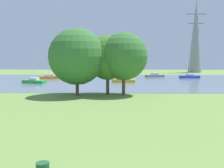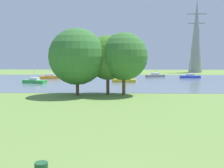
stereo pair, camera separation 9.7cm
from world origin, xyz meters
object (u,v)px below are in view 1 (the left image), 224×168
tree_east_near (108,62)px  sailboat_green (34,81)px  tree_mid_shore (108,56)px  electricity_pylon (196,36)px  sailboat_orange (49,77)px  sailboat_yellow (124,80)px  sailboat_blue (189,76)px  sailboat_gray (155,75)px  tree_west_far (77,57)px  tree_west_near (124,56)px

tree_east_near → sailboat_green: bearing=133.5°
tree_mid_shore → electricity_pylon: electricity_pylon is taller
sailboat_orange → tree_east_near: 31.22m
sailboat_green → sailboat_orange: sailboat_orange is taller
sailboat_orange → electricity_pylon: (41.35, 27.01, 11.33)m
tree_mid_shore → sailboat_yellow: bearing=81.9°
sailboat_yellow → sailboat_blue: 19.68m
sailboat_blue → sailboat_orange: size_ratio=1.03×
sailboat_gray → tree_west_far: 37.20m
sailboat_yellow → tree_mid_shore: 18.95m
tree_east_near → electricity_pylon: bearing=64.0°
tree_west_far → tree_east_near: 4.23m
sailboat_green → tree_east_near: 22.28m
electricity_pylon → tree_west_near: bearing=-114.0°
sailboat_gray → sailboat_yellow: (-8.11, -14.25, 0.01)m
sailboat_blue → sailboat_orange: bearing=-175.2°
sailboat_yellow → tree_west_near: tree_west_near is taller
tree_mid_shore → tree_east_near: (0.02, -0.51, -0.74)m
tree_west_far → sailboat_yellow: bearing=71.3°
sailboat_yellow → sailboat_gray: bearing=60.4°
tree_west_far → tree_east_near: size_ratio=1.29×
sailboat_gray → tree_east_near: size_ratio=0.76×
sailboat_gray → sailboat_yellow: bearing=-119.6°
sailboat_yellow → electricity_pylon: size_ratio=0.27×
sailboat_green → sailboat_blue: 36.59m
tree_mid_shore → tree_west_far: bearing=-160.7°
electricity_pylon → tree_mid_shore: bearing=-116.2°
tree_west_far → electricity_pylon: electricity_pylon is taller
sailboat_blue → tree_mid_shore: (-18.72, -29.41, 4.74)m
sailboat_yellow → sailboat_orange: sailboat_orange is taller
tree_west_far → tree_west_near: 6.28m
tree_west_far → tree_east_near: bearing=12.5°
sailboat_yellow → tree_east_near: bearing=-97.8°
sailboat_green → sailboat_blue: bearing=22.6°
sailboat_blue → tree_mid_shore: bearing=-122.5°
tree_mid_shore → sailboat_gray: bearing=71.8°
sailboat_orange → electricity_pylon: electricity_pylon is taller
sailboat_gray → sailboat_green: (-25.74, -17.04, 0.01)m
sailboat_green → tree_east_near: (15.09, -15.89, 4.02)m
sailboat_blue → sailboat_orange: (-33.65, -2.81, -0.00)m
sailboat_orange → tree_mid_shore: size_ratio=0.94×
tree_west_far → tree_mid_shore: (4.05, 1.41, 0.01)m
electricity_pylon → sailboat_yellow: bearing=-123.9°
sailboat_orange → tree_west_near: (17.14, -27.47, 4.76)m
sailboat_green → sailboat_orange: 11.23m
tree_east_near → tree_mid_shore: bearing=92.2°
sailboat_orange → tree_west_near: bearing=-58.0°
tree_west_far → tree_west_near: tree_west_far is taller
electricity_pylon → sailboat_green: bearing=-137.3°
sailboat_green → tree_east_near: tree_east_near is taller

